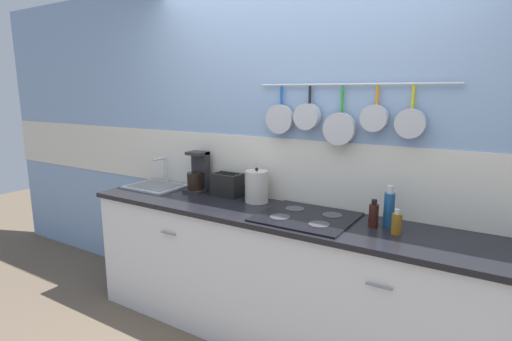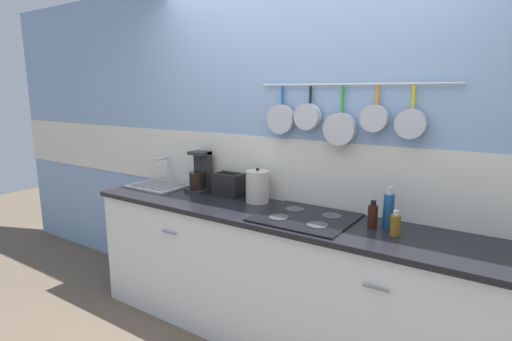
# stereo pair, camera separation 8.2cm
# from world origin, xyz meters

# --- Properties ---
(ground_plane) EXTENTS (12.00, 12.00, 0.00)m
(ground_plane) POSITION_xyz_m (0.00, 0.00, 0.00)
(ground_plane) COLOR brown
(wall_back) EXTENTS (7.20, 0.15, 2.60)m
(wall_back) POSITION_xyz_m (0.00, 0.33, 1.28)
(wall_back) COLOR #84A3CC
(wall_back) RESTS_ON ground_plane
(cabinet_base) EXTENTS (2.97, 0.56, 0.90)m
(cabinet_base) POSITION_xyz_m (0.00, -0.00, 0.45)
(cabinet_base) COLOR silver
(cabinet_base) RESTS_ON ground_plane
(countertop) EXTENTS (3.01, 0.58, 0.03)m
(countertop) POSITION_xyz_m (0.00, 0.00, 0.92)
(countertop) COLOR black
(countertop) RESTS_ON cabinet_base
(sink_basin) EXTENTS (0.45, 0.36, 0.24)m
(sink_basin) POSITION_xyz_m (-1.24, 0.10, 0.96)
(sink_basin) COLOR #B7BABF
(sink_basin) RESTS_ON countertop
(coffee_maker) EXTENTS (0.17, 0.17, 0.32)m
(coffee_maker) POSITION_xyz_m (-0.84, 0.18, 1.07)
(coffee_maker) COLOR #262628
(coffee_maker) RESTS_ON countertop
(toaster) EXTENTS (0.24, 0.15, 0.18)m
(toaster) POSITION_xyz_m (-0.56, 0.19, 1.02)
(toaster) COLOR black
(toaster) RESTS_ON countertop
(kettle) EXTENTS (0.17, 0.17, 0.25)m
(kettle) POSITION_xyz_m (-0.28, 0.16, 1.05)
(kettle) COLOR beige
(kettle) RESTS_ON countertop
(cooktop) EXTENTS (0.59, 0.53, 0.01)m
(cooktop) POSITION_xyz_m (0.19, 0.01, 0.94)
(cooktop) COLOR black
(cooktop) RESTS_ON countertop
(bottle_sesame_oil) EXTENTS (0.06, 0.06, 0.17)m
(bottle_sesame_oil) POSITION_xyz_m (0.60, 0.06, 1.01)
(bottle_sesame_oil) COLOR #33140F
(bottle_sesame_oil) RESTS_ON countertop
(bottle_cooking_wine) EXTENTS (0.06, 0.06, 0.25)m
(bottle_cooking_wine) POSITION_xyz_m (0.68, 0.12, 1.05)
(bottle_cooking_wine) COLOR navy
(bottle_cooking_wine) RESTS_ON countertop
(bottle_olive_oil) EXTENTS (0.06, 0.06, 0.14)m
(bottle_olive_oil) POSITION_xyz_m (0.75, 0.01, 1.00)
(bottle_olive_oil) COLOR #8C5919
(bottle_olive_oil) RESTS_ON countertop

